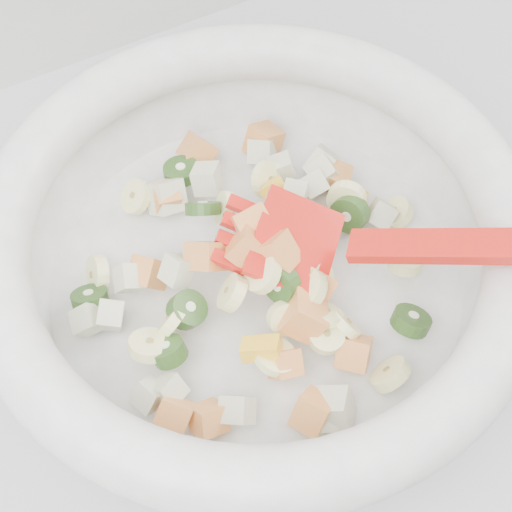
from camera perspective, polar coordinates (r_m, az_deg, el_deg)
mixing_bowl at (r=0.51m, az=0.05°, el=0.51°), size 0.38×0.36×0.15m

